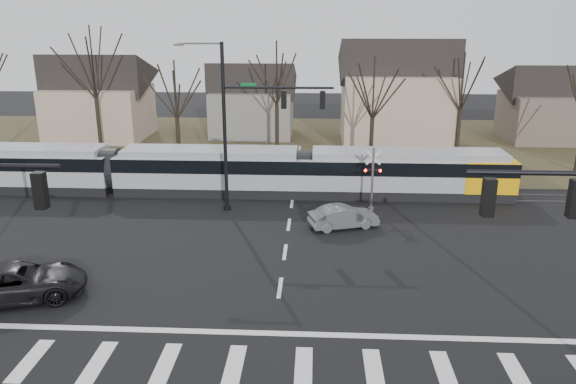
{
  "coord_description": "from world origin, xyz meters",
  "views": [
    {
      "loc": [
        1.52,
        -20.55,
        11.5
      ],
      "look_at": [
        0.0,
        9.0,
        2.3
      ],
      "focal_mm": 35.0,
      "sensor_mm": 36.0,
      "label": 1
    }
  ],
  "objects_px": {
    "tram": "(208,169)",
    "suv": "(16,282)",
    "sedan": "(343,217)",
    "rail_crossing_signal": "(372,181)"
  },
  "relations": [
    {
      "from": "tram",
      "to": "suv",
      "type": "bearing_deg",
      "value": -108.7
    },
    {
      "from": "suv",
      "to": "tram",
      "type": "bearing_deg",
      "value": -38.36
    },
    {
      "from": "tram",
      "to": "suv",
      "type": "xyz_separation_m",
      "value": [
        -5.29,
        -15.64,
        -0.9
      ]
    },
    {
      "from": "sedan",
      "to": "suv",
      "type": "height_order",
      "value": "suv"
    },
    {
      "from": "tram",
      "to": "sedan",
      "type": "xyz_separation_m",
      "value": [
        8.94,
        -6.31,
        -1.03
      ]
    },
    {
      "from": "rail_crossing_signal",
      "to": "suv",
      "type": "bearing_deg",
      "value": -142.33
    },
    {
      "from": "sedan",
      "to": "tram",
      "type": "bearing_deg",
      "value": 36.41
    },
    {
      "from": "sedan",
      "to": "rail_crossing_signal",
      "type": "distance_m",
      "value": 3.82
    },
    {
      "from": "suv",
      "to": "sedan",
      "type": "bearing_deg",
      "value": -76.42
    },
    {
      "from": "suv",
      "to": "rail_crossing_signal",
      "type": "height_order",
      "value": "rail_crossing_signal"
    }
  ]
}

